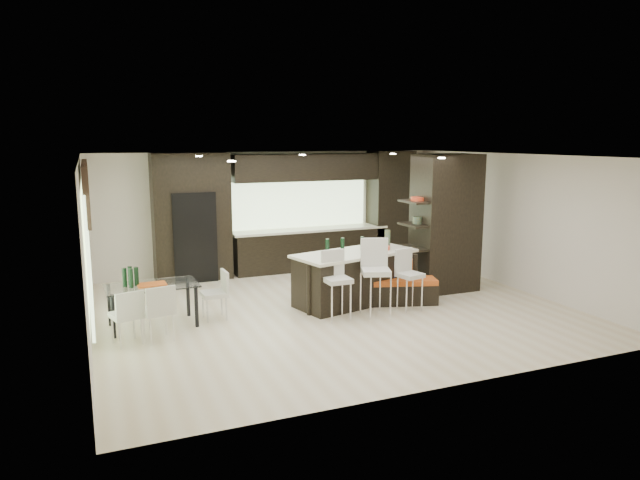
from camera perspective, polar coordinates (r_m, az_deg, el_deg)
name	(u,v)px	position (r m, az deg, el deg)	size (l,w,h in m)	color
ground	(333,309)	(10.23, 1.28, -6.90)	(8.00, 8.00, 0.00)	beige
back_wall	(272,211)	(13.17, -4.78, 2.91)	(8.00, 0.02, 2.70)	silver
left_wall	(85,251)	(9.12, -22.42, -1.05)	(0.02, 7.00, 2.70)	silver
right_wall	(516,222)	(12.07, 19.02, 1.73)	(0.02, 7.00, 2.70)	silver
ceiling	(333,156)	(9.79, 1.34, 8.39)	(8.00, 7.00, 0.02)	white
window_left	(88,249)	(9.31, -22.17, -0.81)	(0.04, 3.20, 1.90)	#B2D199
window_back	(297,201)	(13.30, -2.27, 3.88)	(3.40, 0.04, 1.20)	#B2D199
stone_accent	(86,189)	(9.20, -22.36, 4.72)	(0.08, 3.00, 0.80)	brown
ceiling_spots	(328,157)	(10.02, 0.76, 8.32)	(4.00, 3.00, 0.02)	white
back_cabinetry	(298,212)	(13.02, -2.24, 2.86)	(6.80, 0.68, 2.70)	black
refrigerator	(193,236)	(12.42, -12.61, 0.40)	(0.90, 0.68, 1.90)	black
partition_column	(446,223)	(11.52, 12.45, 1.68)	(1.20, 0.80, 2.70)	black
kitchen_island	(355,277)	(10.51, 3.47, -3.76)	(2.29, 0.98, 0.95)	black
stool_left	(337,292)	(9.53, 1.73, -5.26)	(0.42, 0.42, 0.94)	beige
stool_mid	(376,285)	(9.79, 5.57, -4.52)	(0.47, 0.47, 1.06)	beige
stool_right	(410,286)	(10.18, 8.97, -4.56)	(0.39, 0.39, 0.87)	beige
bench	(403,291)	(10.62, 8.33, -5.06)	(1.21, 0.47, 0.47)	black
floor_vase	(387,264)	(10.93, 6.71, -2.35)	(0.48, 0.48, 1.30)	#49593E
dining_table	(153,306)	(9.61, -16.37, -6.33)	(1.42, 0.80, 0.69)	white
chair_near	(158,314)	(8.93, -15.91, -7.18)	(0.43, 0.43, 0.80)	beige
chair_far	(127,319)	(8.91, -18.78, -7.48)	(0.42, 0.42, 0.77)	beige
chair_end	(214,297)	(9.74, -10.52, -5.65)	(0.41, 0.41, 0.76)	beige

